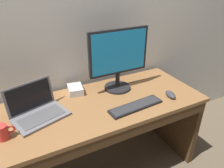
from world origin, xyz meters
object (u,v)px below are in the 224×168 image
(laptop_space_gray, at_px, (38,110))
(external_drive_box, at_px, (75,90))
(wired_keyboard, at_px, (136,106))
(external_monitor, at_px, (119,58))
(coffee_mug, at_px, (3,132))
(computer_mouse, at_px, (171,94))

(laptop_space_gray, distance_m, external_drive_box, 0.38)
(wired_keyboard, relative_size, external_drive_box, 2.84)
(external_drive_box, bearing_deg, wired_keyboard, -51.19)
(wired_keyboard, bearing_deg, external_monitor, 86.93)
(coffee_mug, bearing_deg, wired_keyboard, -5.10)
(laptop_space_gray, xyz_separation_m, external_monitor, (0.68, 0.08, 0.24))
(external_drive_box, xyz_separation_m, coffee_mug, (-0.56, -0.33, 0.02))
(external_drive_box, bearing_deg, computer_mouse, -31.84)
(external_monitor, height_order, external_drive_box, external_monitor)
(laptop_space_gray, height_order, computer_mouse, laptop_space_gray)
(wired_keyboard, height_order, coffee_mug, coffee_mug)
(laptop_space_gray, height_order, coffee_mug, laptop_space_gray)
(laptop_space_gray, relative_size, wired_keyboard, 0.93)
(external_monitor, relative_size, computer_mouse, 4.35)
(external_monitor, distance_m, external_drive_box, 0.44)
(laptop_space_gray, relative_size, external_monitor, 0.79)
(computer_mouse, height_order, external_drive_box, external_drive_box)
(computer_mouse, distance_m, coffee_mug, 1.23)
(external_drive_box, bearing_deg, coffee_mug, -149.26)
(external_monitor, relative_size, wired_keyboard, 1.19)
(wired_keyboard, xyz_separation_m, coffee_mug, (-0.89, 0.08, 0.04))
(external_monitor, bearing_deg, computer_mouse, -44.20)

